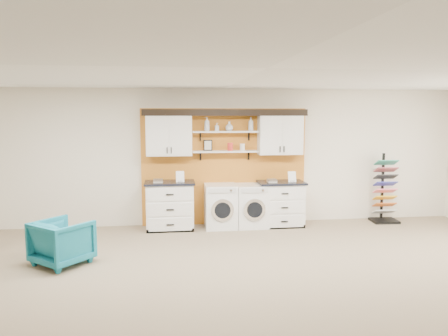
{
  "coord_description": "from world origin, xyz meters",
  "views": [
    {
      "loc": [
        -1.11,
        -4.95,
        2.28
      ],
      "look_at": [
        -0.21,
        2.3,
        1.38
      ],
      "focal_mm": 35.0,
      "sensor_mm": 36.0,
      "label": 1
    }
  ],
  "objects": [
    {
      "name": "dryer",
      "position": [
        0.52,
        3.64,
        0.43
      ],
      "size": [
        0.62,
        0.71,
        0.87
      ],
      "color": "white",
      "rests_on": "floor"
    },
    {
      "name": "soap_bottle_b",
      "position": [
        -0.17,
        3.8,
        2.03
      ],
      "size": [
        0.08,
        0.08,
        0.16
      ],
      "primitive_type": "imported",
      "rotation": [
        0.0,
        0.0,
        1.66
      ],
      "color": "silver",
      "rests_on": "shelf_upper"
    },
    {
      "name": "base_cabinet_right",
      "position": [
        1.13,
        3.64,
        0.46
      ],
      "size": [
        0.94,
        0.66,
        0.92
      ],
      "color": "white",
      "rests_on": "floor"
    },
    {
      "name": "sample_rack",
      "position": [
        3.4,
        3.67,
        0.48
      ],
      "size": [
        0.56,
        0.47,
        1.46
      ],
      "rotation": [
        0.0,
        0.0,
        -0.06
      ],
      "color": "black",
      "rests_on": "floor"
    },
    {
      "name": "canister_cream",
      "position": [
        0.35,
        3.8,
        1.61
      ],
      "size": [
        0.1,
        0.1,
        0.14
      ],
      "primitive_type": "cylinder",
      "color": "silver",
      "rests_on": "shelf_lower"
    },
    {
      "name": "picture_frame",
      "position": [
        -0.35,
        3.85,
        1.66
      ],
      "size": [
        0.18,
        0.02,
        0.22
      ],
      "color": "black",
      "rests_on": "shelf_lower"
    },
    {
      "name": "armchair",
      "position": [
        -2.77,
        1.76,
        0.34
      ],
      "size": [
        1.05,
        1.05,
        0.69
      ],
      "primitive_type": "imported",
      "rotation": [
        0.0,
        0.0,
        2.44
      ],
      "color": "#12708A",
      "rests_on": "floor"
    },
    {
      "name": "shelf_upper",
      "position": [
        0.0,
        3.8,
        1.93
      ],
      "size": [
        1.32,
        0.28,
        0.03
      ],
      "primitive_type": "cube",
      "color": "white",
      "rests_on": "wall_back"
    },
    {
      "name": "soap_bottle_d",
      "position": [
        0.52,
        3.8,
        2.08
      ],
      "size": [
        0.12,
        0.12,
        0.28
      ],
      "primitive_type": "imported",
      "rotation": [
        0.0,
        0.0,
        -0.12
      ],
      "color": "silver",
      "rests_on": "shelf_upper"
    },
    {
      "name": "crown_molding",
      "position": [
        0.0,
        3.81,
        2.33
      ],
      "size": [
        3.3,
        0.41,
        0.13
      ],
      "color": "black",
      "rests_on": "wall_back"
    },
    {
      "name": "floor",
      "position": [
        0.0,
        0.0,
        0.0
      ],
      "size": [
        10.0,
        10.0,
        0.0
      ],
      "primitive_type": "plane",
      "color": "#816D56",
      "rests_on": "ground"
    },
    {
      "name": "soap_bottle_c",
      "position": [
        0.08,
        3.8,
        2.04
      ],
      "size": [
        0.21,
        0.21,
        0.19
      ],
      "primitive_type": "imported",
      "rotation": [
        0.0,
        0.0,
        1.03
      ],
      "color": "silver",
      "rests_on": "shelf_upper"
    },
    {
      "name": "soap_bottle_a",
      "position": [
        -0.37,
        3.8,
        2.09
      ],
      "size": [
        0.13,
        0.13,
        0.28
      ],
      "primitive_type": "imported",
      "rotation": [
        0.0,
        0.0,
        -1.31
      ],
      "color": "silver",
      "rests_on": "shelf_upper"
    },
    {
      "name": "ceiling",
      "position": [
        0.0,
        0.0,
        2.8
      ],
      "size": [
        10.0,
        10.0,
        0.0
      ],
      "primitive_type": "plane",
      "rotation": [
        3.14,
        0.0,
        0.0
      ],
      "color": "white",
      "rests_on": "wall_back"
    },
    {
      "name": "washer",
      "position": [
        -0.12,
        3.64,
        0.44
      ],
      "size": [
        0.63,
        0.71,
        0.88
      ],
      "color": "white",
      "rests_on": "floor"
    },
    {
      "name": "shelf_lower",
      "position": [
        0.0,
        3.8,
        1.53
      ],
      "size": [
        1.32,
        0.28,
        0.03
      ],
      "primitive_type": "cube",
      "color": "white",
      "rests_on": "wall_back"
    },
    {
      "name": "accent_panel",
      "position": [
        0.0,
        3.96,
        1.2
      ],
      "size": [
        3.4,
        0.07,
        2.4
      ],
      "primitive_type": "cube",
      "color": "#BE6F20",
      "rests_on": "wall_back"
    },
    {
      "name": "base_cabinet_left",
      "position": [
        -1.13,
        3.64,
        0.48
      ],
      "size": [
        0.98,
        0.66,
        0.96
      ],
      "color": "white",
      "rests_on": "floor"
    },
    {
      "name": "canister_red",
      "position": [
        0.1,
        3.8,
        1.62
      ],
      "size": [
        0.11,
        0.11,
        0.16
      ],
      "primitive_type": "cylinder",
      "color": "red",
      "rests_on": "shelf_lower"
    },
    {
      "name": "wall_back",
      "position": [
        0.0,
        4.0,
        1.4
      ],
      "size": [
        10.0,
        0.0,
        10.0
      ],
      "primitive_type": "plane",
      "rotation": [
        1.57,
        0.0,
        0.0
      ],
      "color": "silver",
      "rests_on": "floor"
    },
    {
      "name": "upper_cabinet_right",
      "position": [
        1.13,
        3.79,
        1.88
      ],
      "size": [
        0.9,
        0.35,
        0.84
      ],
      "color": "white",
      "rests_on": "wall_back"
    },
    {
      "name": "upper_cabinet_left",
      "position": [
        -1.13,
        3.79,
        1.88
      ],
      "size": [
        0.9,
        0.35,
        0.84
      ],
      "color": "white",
      "rests_on": "wall_back"
    }
  ]
}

